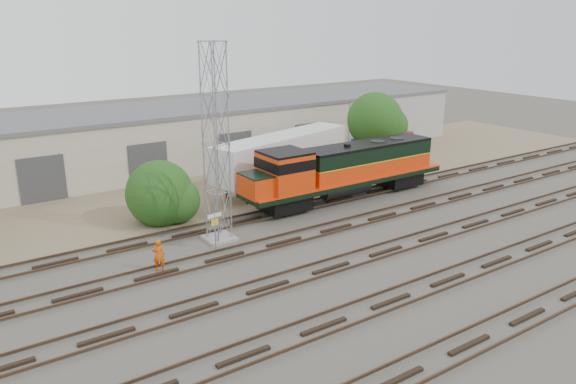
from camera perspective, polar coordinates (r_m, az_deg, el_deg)
ground at (r=34.83m, az=6.46°, el=-4.51°), size 140.00×140.00×0.00m
dirt_strip at (r=46.56m, az=-5.64°, el=1.11°), size 80.00×16.00×0.02m
tracks at (r=32.78m, az=9.90°, el=-5.94°), size 80.00×20.40×0.28m
warehouse at (r=52.92m, az=-9.90°, el=5.83°), size 58.40×10.40×5.30m
locomotive at (r=41.08m, az=5.64°, el=2.32°), size 16.98×2.98×4.08m
signal_tower at (r=32.67m, az=-7.31°, el=4.43°), size 1.72×1.72×11.66m
sign_post at (r=32.35m, az=-7.44°, el=-3.26°), size 0.92×0.18×2.27m
worker at (r=30.51m, az=-13.00°, el=-6.28°), size 0.77×0.66×1.78m
semi_trailer at (r=44.58m, az=-0.31°, el=3.92°), size 13.67×6.27×4.14m
dumpster_blue at (r=56.34m, az=7.53°, el=4.63°), size 1.81×1.73×1.50m
dumpster_red at (r=61.22m, az=11.70°, el=5.37°), size 1.79×1.71×1.40m
tree_mid at (r=37.41m, az=-12.48°, el=-0.33°), size 4.61×4.39×4.39m
tree_east at (r=51.03m, az=9.16°, el=7.08°), size 5.20×4.95×6.69m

